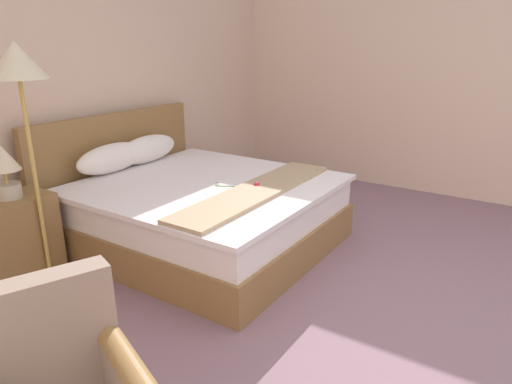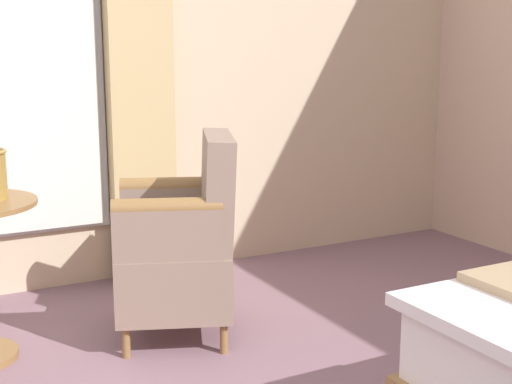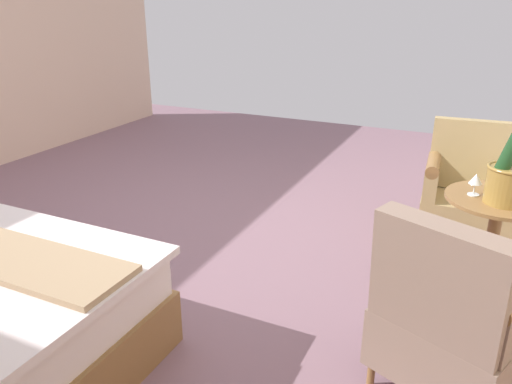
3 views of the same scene
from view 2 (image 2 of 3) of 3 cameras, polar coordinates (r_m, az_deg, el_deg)
armchair_by_window at (r=3.25m, az=-5.87°, el=-4.21°), size 0.72×0.69×0.92m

